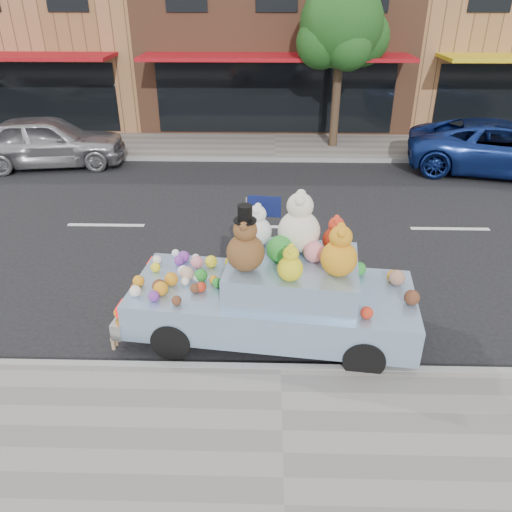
{
  "coord_description": "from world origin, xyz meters",
  "views": [
    {
      "loc": [
        -0.21,
        -10.54,
        4.89
      ],
      "look_at": [
        -0.38,
        -3.76,
        1.25
      ],
      "focal_mm": 35.0,
      "sensor_mm": 36.0,
      "label": 1
    }
  ],
  "objects_px": {
    "car_silver": "(48,141)",
    "street_tree": "(342,32)",
    "car_blue": "(503,148)",
    "art_car": "(275,290)"
  },
  "relations": [
    {
      "from": "car_silver",
      "to": "street_tree",
      "type": "bearing_deg",
      "value": -85.66
    },
    {
      "from": "car_silver",
      "to": "car_blue",
      "type": "height_order",
      "value": "car_silver"
    },
    {
      "from": "art_car",
      "to": "street_tree",
      "type": "bearing_deg",
      "value": 85.61
    },
    {
      "from": "car_silver",
      "to": "art_car",
      "type": "relative_size",
      "value": 0.98
    },
    {
      "from": "car_silver",
      "to": "art_car",
      "type": "height_order",
      "value": "art_car"
    },
    {
      "from": "street_tree",
      "to": "car_silver",
      "type": "relative_size",
      "value": 1.15
    },
    {
      "from": "car_silver",
      "to": "art_car",
      "type": "xyz_separation_m",
      "value": [
        6.88,
        -8.45,
        0.04
      ]
    },
    {
      "from": "car_silver",
      "to": "car_blue",
      "type": "bearing_deg",
      "value": -100.39
    },
    {
      "from": "car_blue",
      "to": "car_silver",
      "type": "bearing_deg",
      "value": 102.81
    },
    {
      "from": "car_blue",
      "to": "art_car",
      "type": "xyz_separation_m",
      "value": [
        -6.79,
        -8.14,
        0.06
      ]
    }
  ]
}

